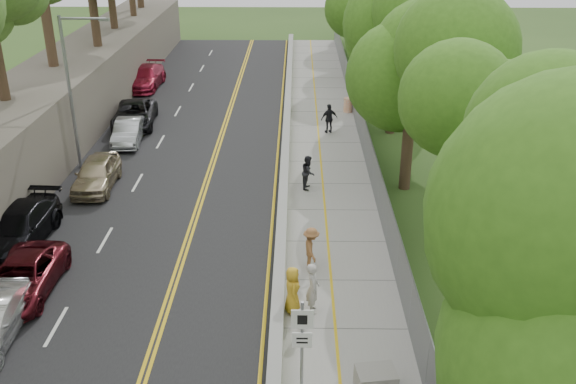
{
  "coord_description": "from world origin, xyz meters",
  "views": [
    {
      "loc": [
        0.86,
        -17.6,
        13.15
      ],
      "look_at": [
        0.5,
        8.0,
        1.4
      ],
      "focal_mm": 40.0,
      "sensor_mm": 36.0,
      "label": 1
    }
  ],
  "objects_px": {
    "person_far": "(329,119)",
    "signpost": "(302,338)",
    "construction_barrel": "(348,105)",
    "car_2": "(23,278)",
    "streetlight": "(73,83)",
    "painter_0": "(292,290)",
    "concrete_block": "(376,381)"
  },
  "relations": [
    {
      "from": "signpost",
      "to": "construction_barrel",
      "type": "distance_m",
      "value": 27.24
    },
    {
      "from": "concrete_block",
      "to": "person_far",
      "type": "bearing_deg",
      "value": 90.89
    },
    {
      "from": "painter_0",
      "to": "construction_barrel",
      "type": "bearing_deg",
      "value": -15.39
    },
    {
      "from": "signpost",
      "to": "person_far",
      "type": "height_order",
      "value": "signpost"
    },
    {
      "from": "construction_barrel",
      "to": "signpost",
      "type": "bearing_deg",
      "value": -96.86
    },
    {
      "from": "construction_barrel",
      "to": "painter_0",
      "type": "height_order",
      "value": "painter_0"
    },
    {
      "from": "person_far",
      "to": "signpost",
      "type": "bearing_deg",
      "value": 64.74
    },
    {
      "from": "construction_barrel",
      "to": "painter_0",
      "type": "distance_m",
      "value": 23.26
    },
    {
      "from": "concrete_block",
      "to": "car_2",
      "type": "xyz_separation_m",
      "value": [
        -12.2,
        4.96,
        0.28
      ]
    },
    {
      "from": "signpost",
      "to": "painter_0",
      "type": "height_order",
      "value": "signpost"
    },
    {
      "from": "car_2",
      "to": "person_far",
      "type": "relative_size",
      "value": 2.66
    },
    {
      "from": "streetlight",
      "to": "concrete_block",
      "type": "distance_m",
      "value": 22.21
    },
    {
      "from": "signpost",
      "to": "construction_barrel",
      "type": "height_order",
      "value": "signpost"
    },
    {
      "from": "signpost",
      "to": "person_far",
      "type": "distance_m",
      "value": 22.86
    },
    {
      "from": "streetlight",
      "to": "person_far",
      "type": "distance_m",
      "value": 14.96
    },
    {
      "from": "streetlight",
      "to": "car_2",
      "type": "relative_size",
      "value": 1.67
    },
    {
      "from": "signpost",
      "to": "streetlight",
      "type": "bearing_deg",
      "value": 124.08
    },
    {
      "from": "person_far",
      "to": "car_2",
      "type": "bearing_deg",
      "value": 35.58
    },
    {
      "from": "construction_barrel",
      "to": "person_far",
      "type": "height_order",
      "value": "person_far"
    },
    {
      "from": "construction_barrel",
      "to": "car_2",
      "type": "height_order",
      "value": "car_2"
    },
    {
      "from": "car_2",
      "to": "person_far",
      "type": "xyz_separation_m",
      "value": [
        11.85,
        17.78,
        0.24
      ]
    },
    {
      "from": "streetlight",
      "to": "painter_0",
      "type": "xyz_separation_m",
      "value": [
        11.21,
        -13.0,
        -3.73
      ]
    },
    {
      "from": "construction_barrel",
      "to": "concrete_block",
      "type": "distance_m",
      "value": 27.0
    },
    {
      "from": "streetlight",
      "to": "signpost",
      "type": "xyz_separation_m",
      "value": [
        11.51,
        -17.02,
        -2.68
      ]
    },
    {
      "from": "signpost",
      "to": "construction_barrel",
      "type": "bearing_deg",
      "value": 83.14
    },
    {
      "from": "concrete_block",
      "to": "construction_barrel",
      "type": "bearing_deg",
      "value": 87.67
    },
    {
      "from": "streetlight",
      "to": "signpost",
      "type": "relative_size",
      "value": 2.58
    },
    {
      "from": "construction_barrel",
      "to": "person_far",
      "type": "distance_m",
      "value": 4.49
    },
    {
      "from": "car_2",
      "to": "construction_barrel",
      "type": "bearing_deg",
      "value": 58.49
    },
    {
      "from": "painter_0",
      "to": "person_far",
      "type": "height_order",
      "value": "person_far"
    },
    {
      "from": "signpost",
      "to": "car_2",
      "type": "distance_m",
      "value": 11.29
    },
    {
      "from": "car_2",
      "to": "painter_0",
      "type": "bearing_deg",
      "value": -6.07
    }
  ]
}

